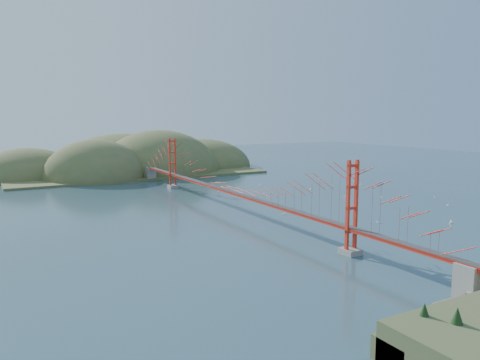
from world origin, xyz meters
TOP-DOWN VIEW (x-y plane):
  - ground at (0.00, 0.00)m, footprint 320.00×320.00m
  - bridge at (0.00, 0.18)m, footprint 2.20×94.40m
  - far_headlands at (2.21, 68.52)m, footprint 84.00×58.00m
  - sailboat_10 at (8.31, -34.06)m, footprint 0.52×0.62m
  - sailboat_11 at (41.31, 11.59)m, footprint 0.56×0.56m
  - sailboat_7 at (33.88, 13.20)m, footprint 0.49×0.40m
  - sailboat_5 at (37.52, -15.57)m, footprint 0.51×0.59m
  - sailboat_15 at (37.39, 32.90)m, footprint 0.41×0.49m
  - sailboat_9 at (47.26, 22.82)m, footprint 0.69×0.69m
  - sailboat_13 at (42.41, -8.77)m, footprint 0.53×0.52m
  - sailboat_4 at (26.97, 12.66)m, footprint 0.54×0.62m
  - sailboat_0 at (15.46, -19.38)m, footprint 0.61×0.64m
  - sailboat_16 at (26.44, 0.39)m, footprint 0.61×0.61m
  - sailboat_12 at (19.36, 22.75)m, footprint 0.65×0.65m
  - sailboat_14 at (32.97, -3.26)m, footprint 0.65×0.65m
  - sailboat_3 at (6.46, 19.20)m, footprint 0.60×0.57m
  - sailboat_2 at (25.21, -25.41)m, footprint 0.62×0.52m
  - sailboat_extra_0 at (6.00, -7.03)m, footprint 0.66×0.66m

SIDE VIEW (x-z plane):
  - ground at x=0.00m, z-range 0.00..0.00m
  - far_headlands at x=2.21m, z-range -12.50..12.50m
  - sailboat_15 at x=37.39m, z-range -0.15..0.41m
  - sailboat_7 at x=33.88m, z-range -0.15..0.43m
  - sailboat_13 at x=42.41m, z-range -0.16..0.44m
  - sailboat_11 at x=41.31m, z-range -0.16..0.44m
  - sailboat_16 at x=26.44m, z-range -0.19..0.49m
  - sailboat_3 at x=6.46m, z-range -0.19..0.49m
  - sailboat_5 at x=37.52m, z-range -0.19..0.49m
  - sailboat_4 at x=26.97m, z-range -0.20..0.50m
  - sailboat_14 at x=32.97m, z-range -0.20..0.51m
  - sailboat_2 at x=25.21m, z-range -0.20..0.51m
  - sailboat_0 at x=15.46m, z-range -0.20..0.51m
  - sailboat_9 at x=47.26m, z-range -0.21..0.52m
  - sailboat_extra_0 at x=6.00m, z-range -0.21..0.52m
  - sailboat_10 at x=8.31m, z-range -0.21..0.52m
  - sailboat_12 at x=19.36m, z-range -0.21..0.52m
  - bridge at x=0.00m, z-range 1.01..13.01m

